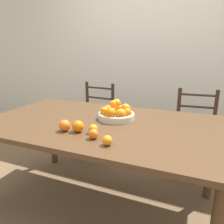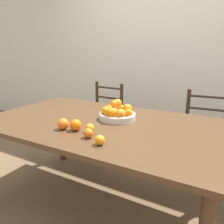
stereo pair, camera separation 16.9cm
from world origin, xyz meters
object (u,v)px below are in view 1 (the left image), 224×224
Objects in this scene: orange_loose_0 at (107,140)px; orange_loose_4 at (93,134)px; orange_loose_1 at (78,126)px; orange_loose_3 at (65,125)px; fruit_bowl at (116,113)px; chair_right at (195,134)px; orange_loose_2 at (93,129)px; chair_left at (95,120)px.

orange_loose_4 is at bearing 154.60° from orange_loose_0.
orange_loose_1 is 1.01× the size of orange_loose_3.
fruit_bowl is at bearing 105.74° from orange_loose_0.
orange_loose_2 is at bearing -124.01° from chair_right.
orange_loose_0 is 0.07× the size of chair_left.
orange_loose_1 is (-0.14, -0.37, -0.01)m from fruit_bowl.
chair_left is at bearing 112.29° from orange_loose_1.
orange_loose_2 is (-0.17, 0.14, 0.00)m from orange_loose_0.
fruit_bowl is at bearing -48.45° from chair_left.
orange_loose_1 is 1.29m from chair_left.
orange_loose_0 is 0.22m from orange_loose_2.
fruit_bowl is 0.46m from orange_loose_3.
orange_loose_1 is 0.09× the size of chair_right.
orange_loose_1 is at bearing -109.95° from fruit_bowl.
orange_loose_3 is 1.48m from chair_right.
orange_loose_4 is (0.02, -0.44, -0.02)m from fruit_bowl.
chair_right is at bearing 54.54° from orange_loose_3.
fruit_bowl is 1.05m from chair_right.
chair_right is (0.60, 0.77, -0.37)m from fruit_bowl.
chair_right is (0.74, 1.15, -0.36)m from orange_loose_1.
orange_loose_1 reaches higher than orange_loose_0.
chair_left is (-0.38, 1.17, -0.36)m from orange_loose_3.
orange_loose_0 is at bearing -25.40° from orange_loose_4.
orange_loose_1 reaches higher than orange_loose_4.
chair_left and chair_right have the same top height.
orange_loose_2 is at bearing 118.81° from orange_loose_4.
chair_left is (-0.47, 1.15, -0.36)m from orange_loose_1.
fruit_bowl is at bearing 92.38° from orange_loose_4.
fruit_bowl reaches higher than orange_loose_2.
orange_loose_2 is (0.11, 0.02, -0.01)m from orange_loose_1.
orange_loose_1 reaches higher than orange_loose_2.
chair_left is (-0.58, 1.13, -0.35)m from orange_loose_2.
chair_left reaches higher than orange_loose_0.
orange_loose_4 is (-0.12, 0.06, 0.00)m from orange_loose_0.
orange_loose_4 is at bearing -59.26° from chair_left.
fruit_bowl is at bearing 59.67° from orange_loose_3.
fruit_bowl is at bearing -132.82° from chair_right.
chair_right is (0.83, 1.17, -0.36)m from orange_loose_3.
orange_loose_3 is at bearing -130.43° from chair_right.
fruit_bowl reaches higher than orange_loose_3.
orange_loose_4 is at bearing -23.17° from orange_loose_1.
orange_loose_2 is 1.32m from chair_left.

